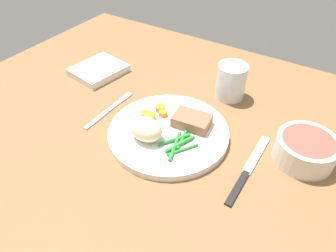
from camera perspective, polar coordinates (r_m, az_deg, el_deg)
dining_table at (r=68.96cm, az=0.86°, el=-1.51°), size 120.00×90.00×2.00cm
dinner_plate at (r=66.73cm, az=0.00°, el=-1.17°), size 26.23×26.23×1.60cm
meat_portion at (r=66.81cm, az=4.47°, el=1.03°), size 8.51×6.27×2.42cm
mashed_potatoes at (r=62.70cm, az=-4.14°, el=-0.64°), size 7.10×5.40×4.89cm
carrot_slices at (r=69.61cm, az=-2.56°, el=2.41°), size 5.18×6.35×1.25cm
green_beans at (r=62.47cm, az=1.92°, el=-3.33°), size 7.27×9.78×0.88cm
fork at (r=75.14cm, az=-10.91°, el=2.99°), size 1.44×16.60×0.40cm
knife at (r=62.00cm, az=14.70°, el=-7.91°), size 1.70×20.50×0.64cm
water_glass at (r=78.21cm, az=11.64°, el=7.82°), size 7.34×7.34×8.81cm
salad_bowl at (r=65.88cm, az=24.34°, el=-3.87°), size 11.83×11.83×5.25cm
napkin at (r=89.85cm, az=-12.85°, el=10.17°), size 13.73×15.17×1.93cm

